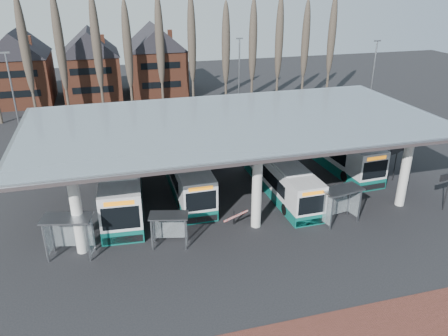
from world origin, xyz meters
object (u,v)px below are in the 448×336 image
object	(u,v)px
bus_1	(185,172)
bus_2	(280,176)
shelter_0	(69,227)
bus_0	(123,180)
bus_3	(334,147)
shelter_1	(169,222)
shelter_2	(340,197)

from	to	relation	value
bus_1	bus_2	size ratio (longest dim) A/B	1.06
bus_2	bus_1	bearing A→B (deg)	158.23
bus_1	shelter_0	world-z (taller)	bus_1
bus_0	bus_3	xyz separation A→B (m)	(19.86, 2.28, -0.09)
shelter_1	bus_0	bearing A→B (deg)	122.71
bus_2	bus_3	bearing A→B (deg)	30.60
bus_1	bus_3	xyz separation A→B (m)	(14.68, 1.63, 0.08)
bus_1	bus_2	distance (m)	7.91
bus_1	bus_3	bearing A→B (deg)	6.39
shelter_0	shelter_2	world-z (taller)	shelter_0
bus_3	shelter_2	size ratio (longest dim) A/B	4.00
shelter_0	shelter_2	bearing A→B (deg)	10.82
bus_0	bus_1	world-z (taller)	bus_0
shelter_0	bus_0	bearing A→B (deg)	75.08
shelter_0	shelter_1	world-z (taller)	shelter_0
bus_1	shelter_0	size ratio (longest dim) A/B	3.58
bus_0	shelter_1	bearing A→B (deg)	-66.93
shelter_1	shelter_2	distance (m)	12.35
shelter_0	shelter_2	size ratio (longest dim) A/B	1.06
bus_2	bus_3	distance (m)	8.55
bus_0	bus_3	size ratio (longest dim) A/B	1.06
bus_3	shelter_0	size ratio (longest dim) A/B	3.79
shelter_0	shelter_1	size ratio (longest dim) A/B	1.21
shelter_1	shelter_0	bearing A→B (deg)	-170.90
shelter_2	bus_3	bearing A→B (deg)	53.69
shelter_1	shelter_2	size ratio (longest dim) A/B	0.88
bus_2	shelter_0	bearing A→B (deg)	-164.53
bus_0	bus_3	distance (m)	19.99
bus_3	bus_0	bearing A→B (deg)	-176.32
bus_1	shelter_1	size ratio (longest dim) A/B	4.32
bus_0	bus_1	size ratio (longest dim) A/B	1.12
bus_2	shelter_2	world-z (taller)	bus_2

